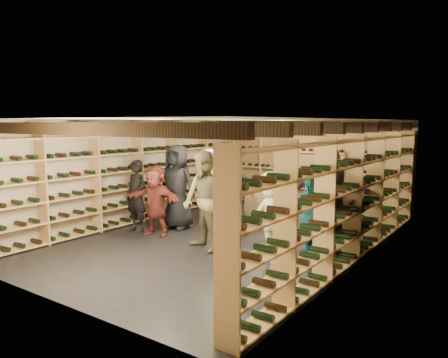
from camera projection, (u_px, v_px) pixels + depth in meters
ground at (228, 237)px, 8.99m from camera, size 8.00×8.00×0.00m
walls at (228, 179)px, 8.84m from camera, size 5.52×8.02×2.40m
ceiling at (228, 120)px, 8.69m from camera, size 5.50×8.00×0.01m
ceiling_joists at (228, 127)px, 8.70m from camera, size 5.40×7.12×0.18m
wine_rack_left at (139, 177)px, 10.32m from camera, size 0.32×7.50×2.15m
wine_rack_right at (353, 198)px, 7.39m from camera, size 0.32×7.50×2.15m
wine_rack_back at (307, 169)px, 11.96m from camera, size 4.70×0.30×2.15m
crate_stack_left at (256, 206)px, 10.05m from camera, size 0.59×0.51×0.85m
crate_stack_right at (282, 209)px, 10.62m from camera, size 0.58×0.48×0.51m
crate_loose at (308, 216)px, 10.64m from camera, size 0.56×0.43×0.17m
person_0 at (177, 187)px, 9.64m from camera, size 0.97×0.69×1.87m
person_1 at (136, 196)px, 9.37m from camera, size 0.58×0.40×1.56m
person_2 at (204, 201)px, 7.95m from camera, size 1.09×0.97×1.85m
person_3 at (272, 217)px, 7.32m from camera, size 1.00×0.59×1.54m
person_4 at (310, 219)px, 7.12m from camera, size 0.99×0.67×1.57m
person_5 at (156, 200)px, 9.07m from camera, size 1.41×0.57×1.48m
person_6 at (231, 198)px, 9.19m from camera, size 0.87×0.71×1.55m
person_7 at (233, 207)px, 7.82m from camera, size 0.72×0.60×1.68m
person_8 at (327, 204)px, 7.50m from camera, size 1.13×1.02×1.90m
person_9 at (210, 190)px, 9.52m from camera, size 1.32×1.05×1.79m
person_10 at (230, 189)px, 9.83m from camera, size 1.08×0.68×1.72m
person_11 at (326, 192)px, 8.86m from camera, size 1.81×0.76×1.90m
person_12 at (338, 208)px, 7.97m from camera, size 0.82×0.57×1.58m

